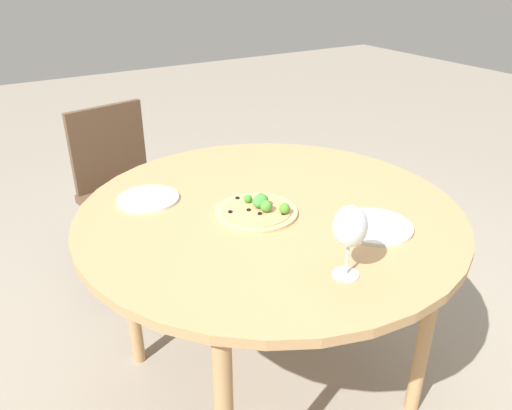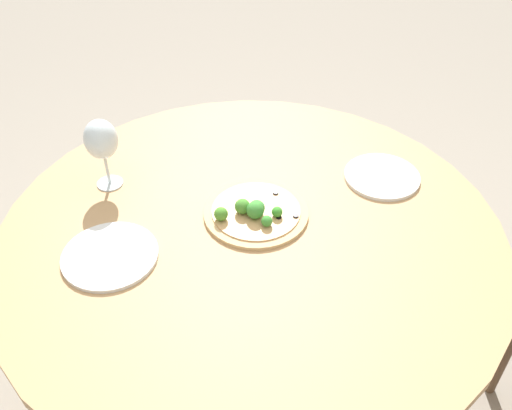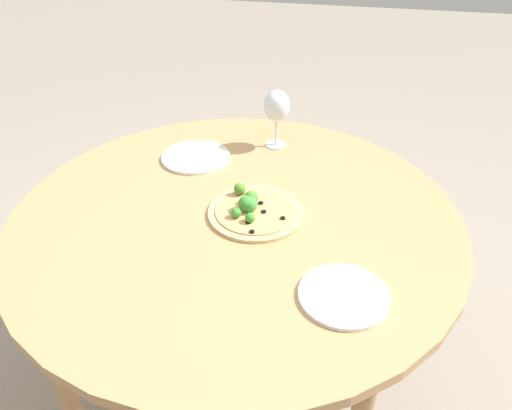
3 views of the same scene
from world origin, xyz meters
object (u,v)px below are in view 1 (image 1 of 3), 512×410
at_px(plate_near, 375,226).
at_px(plate_far, 148,199).
at_px(pizza, 258,209).
at_px(chair, 125,189).
at_px(wine_glass, 350,228).

bearing_deg(plate_near, plate_far, 43.77).
bearing_deg(plate_near, pizza, 43.49).
height_order(plate_near, plate_far, same).
bearing_deg(pizza, chair, 7.61).
relative_size(wine_glass, plate_near, 0.88).
xyz_separation_m(pizza, plate_far, (0.27, 0.26, -0.01)).
distance_m(plate_near, plate_far, 0.75).
relative_size(wine_glass, plate_far, 0.97).
distance_m(pizza, wine_glass, 0.43).
bearing_deg(pizza, plate_far, 44.05).
relative_size(pizza, plate_near, 1.18).
bearing_deg(plate_far, wine_glass, -158.03).
distance_m(chair, pizza, 1.06).
bearing_deg(plate_far, plate_near, -136.23).
bearing_deg(chair, plate_near, -83.60).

